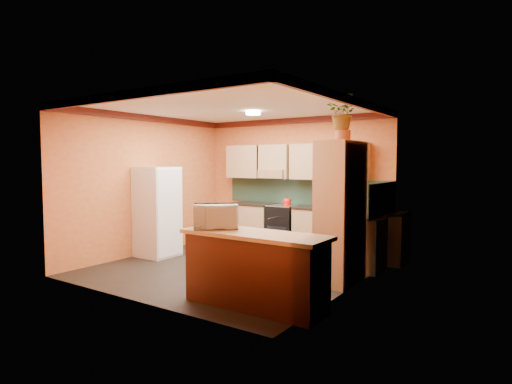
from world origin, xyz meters
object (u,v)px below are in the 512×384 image
base_cabinets_back (311,231)px  fridge (157,212)px  stove (284,227)px  pantry (341,212)px  microwave (216,216)px  breakfast_bar (255,272)px

base_cabinets_back → fridge: bearing=-140.9°
stove → pantry: 2.57m
fridge → pantry: bearing=4.3°
base_cabinets_back → microwave: microwave is taller
stove → fridge: bearing=-131.9°
pantry → microwave: pantry is taller
fridge → breakfast_bar: fridge is taller
pantry → breakfast_bar: pantry is taller
pantry → microwave: size_ratio=3.70×
stove → breakfast_bar: 3.54m
stove → pantry: (1.91, -1.61, 0.59)m
base_cabinets_back → breakfast_bar: bearing=-75.2°
base_cabinets_back → microwave: bearing=-85.8°
base_cabinets_back → breakfast_bar: size_ratio=2.03×
stove → breakfast_bar: (1.47, -3.22, -0.02)m
pantry → breakfast_bar: bearing=-105.3°
microwave → breakfast_bar: bearing=-39.8°
pantry → microwave: (-1.06, -1.61, 0.04)m
pantry → fridge: bearing=-175.7°
stove → breakfast_bar: stove is taller
base_cabinets_back → breakfast_bar: 3.33m
pantry → stove: bearing=140.0°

